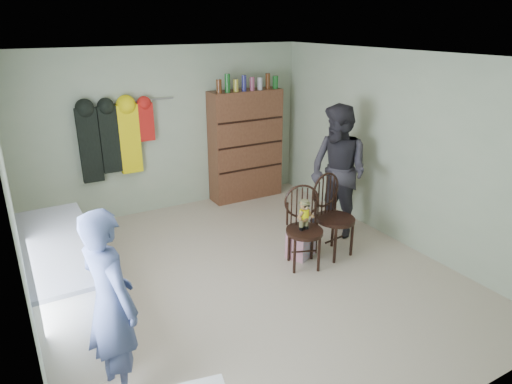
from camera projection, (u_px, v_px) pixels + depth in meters
ground_plane at (246, 276)px, 5.39m from camera, size 5.00×5.00×0.00m
room_walls at (223, 136)px, 5.26m from camera, size 5.00×5.00×5.00m
counter at (65, 286)px, 4.32m from camera, size 0.64×1.86×0.94m
chair_front at (304, 222)px, 5.46m from camera, size 0.57×0.57×1.00m
chair_far at (332, 212)px, 5.74m from camera, size 0.54×0.54×1.06m
striped_bag at (301, 243)px, 5.79m from camera, size 0.41×0.38×0.35m
person_left at (111, 304)px, 3.50m from camera, size 0.55×0.67×1.58m
person_right at (338, 172)px, 6.18m from camera, size 0.79×0.96×1.82m
dresser at (246, 145)px, 7.51m from camera, size 1.20×0.39×2.08m
coat_rack at (115, 139)px, 6.50m from camera, size 1.42×0.12×1.09m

